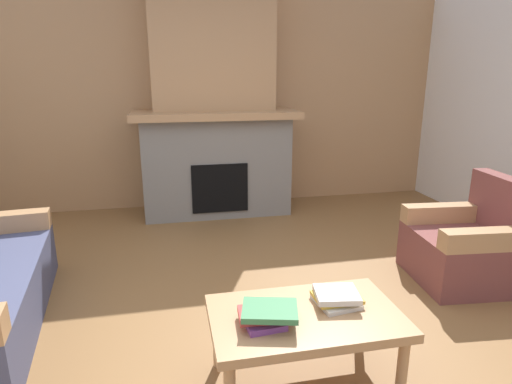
% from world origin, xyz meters
% --- Properties ---
extents(ground, '(9.00, 9.00, 0.00)m').
position_xyz_m(ground, '(0.00, 0.00, 0.00)').
color(ground, brown).
extents(wall_back_wood_panel, '(6.00, 0.12, 2.70)m').
position_xyz_m(wall_back_wood_panel, '(0.00, 3.00, 1.35)').
color(wall_back_wood_panel, tan).
rests_on(wall_back_wood_panel, ground).
extents(fireplace, '(1.90, 0.82, 2.70)m').
position_xyz_m(fireplace, '(0.00, 2.62, 1.16)').
color(fireplace, gray).
rests_on(fireplace, ground).
extents(armchair, '(0.83, 0.83, 0.85)m').
position_xyz_m(armchair, '(1.79, 0.35, 0.29)').
color(armchair, brown).
rests_on(armchair, ground).
extents(coffee_table, '(1.00, 0.60, 0.43)m').
position_xyz_m(coffee_table, '(0.10, -0.55, 0.38)').
color(coffee_table, tan).
rests_on(coffee_table, ground).
extents(book_stack_near_edge, '(0.32, 0.27, 0.09)m').
position_xyz_m(book_stack_near_edge, '(-0.12, -0.61, 0.48)').
color(book_stack_near_edge, '#7A3D84').
rests_on(book_stack_near_edge, coffee_table).
extents(book_stack_center, '(0.26, 0.24, 0.07)m').
position_xyz_m(book_stack_center, '(0.30, -0.49, 0.47)').
color(book_stack_center, beige).
rests_on(book_stack_center, coffee_table).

